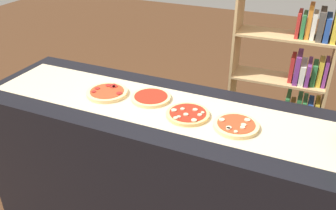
{
  "coord_description": "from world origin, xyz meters",
  "views": [
    {
      "loc": [
        0.73,
        -1.63,
        1.98
      ],
      "look_at": [
        0.0,
        0.0,
        0.97
      ],
      "focal_mm": 38.37,
      "sensor_mm": 36.0,
      "label": 1
    }
  ],
  "objects": [
    {
      "name": "pizza_mushroom_3",
      "position": [
        0.41,
        -0.05,
        0.97
      ],
      "size": [
        0.24,
        0.24,
        0.03
      ],
      "color": "#E5C17F",
      "rests_on": "parchment_paper"
    },
    {
      "name": "counter",
      "position": [
        0.0,
        0.0,
        0.48
      ],
      "size": [
        2.34,
        0.72,
        0.95
      ],
      "primitive_type": "cube",
      "color": "black",
      "rests_on": "ground_plane"
    },
    {
      "name": "pizza_plain_1",
      "position": [
        -0.14,
        0.05,
        0.97
      ],
      "size": [
        0.24,
        0.24,
        0.02
      ],
      "color": "#E5C17F",
      "rests_on": "parchment_paper"
    },
    {
      "name": "pizza_mushroom_2",
      "position": [
        0.14,
        -0.04,
        0.97
      ],
      "size": [
        0.24,
        0.24,
        0.03
      ],
      "color": "#DBB26B",
      "rests_on": "parchment_paper"
    },
    {
      "name": "pizza_pepperoni_0",
      "position": [
        -0.41,
        0.0,
        0.97
      ],
      "size": [
        0.25,
        0.25,
        0.03
      ],
      "color": "#E5C17F",
      "rests_on": "parchment_paper"
    },
    {
      "name": "bookshelf",
      "position": [
        0.58,
        1.16,
        0.69
      ],
      "size": [
        0.76,
        0.29,
        1.47
      ],
      "color": "tan",
      "rests_on": "ground_plane"
    },
    {
      "name": "parchment_paper",
      "position": [
        0.0,
        0.0,
        0.96
      ],
      "size": [
        2.21,
        0.45,
        0.0
      ],
      "primitive_type": "cube",
      "color": "beige",
      "rests_on": "counter"
    }
  ]
}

